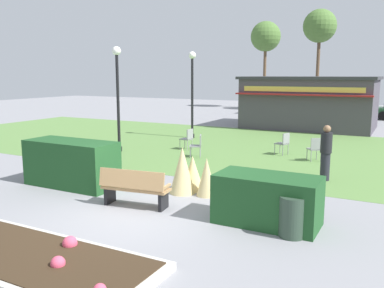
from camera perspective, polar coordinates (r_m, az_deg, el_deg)
name	(u,v)px	position (r m, az deg, el deg)	size (l,w,h in m)	color
ground_plane	(137,213)	(9.70, -7.64, -9.55)	(80.00, 80.00, 0.00)	gray
lawn_patch	(265,149)	(17.97, 10.08, -0.67)	(36.00, 12.00, 0.01)	#5B8442
flower_bed	(29,258)	(7.78, -21.70, -14.48)	(4.72, 1.87, 0.32)	beige
park_bench	(134,188)	(10.02, -8.02, -6.06)	(1.76, 0.75, 0.95)	tan
hedge_left	(72,163)	(12.26, -16.43, -2.62)	(2.75, 1.10, 1.31)	#1E4C23
hedge_right	(267,200)	(8.97, 10.44, -7.66)	(2.19, 1.10, 1.07)	#1E4C23
ornamental_grass_behind_left	(182,170)	(11.04, -1.35, -3.67)	(0.69, 0.69, 1.27)	#D1BC7F
ornamental_grass_behind_right	(193,173)	(11.33, 0.08, -4.08)	(0.64, 0.64, 0.98)	#D1BC7F
ornamental_grass_behind_center	(207,177)	(10.83, 2.04, -4.60)	(0.53, 0.53, 1.02)	#D1BC7F
lamppost_mid	(118,86)	(17.17, -10.32, 7.90)	(0.36, 0.36, 4.30)	black
lamppost_far	(192,84)	(20.60, 0.03, 8.32)	(0.36, 0.36, 4.30)	black
trash_bin	(292,217)	(8.43, 13.79, -9.80)	(0.52, 0.52, 0.82)	#2D4233
food_kiosk	(310,102)	(25.71, 16.09, 5.62)	(7.60, 5.34, 3.06)	#47424C
cafe_chair_west	(315,147)	(15.74, 16.79, -0.46)	(0.61, 0.61, 0.89)	gray
cafe_chair_east	(284,142)	(16.70, 12.63, 0.28)	(0.55, 0.55, 0.89)	gray
cafe_chair_center	(188,137)	(17.48, -0.59, 0.93)	(0.47, 0.47, 0.89)	gray
cafe_chair_north	(198,144)	(15.82, 0.80, 0.00)	(0.58, 0.58, 0.89)	gray
person_strolling	(326,152)	(12.96, 18.14, -1.13)	(0.34, 0.34, 1.69)	#23232D
parked_car_west_slot	(270,106)	(33.97, 10.84, 5.19)	(4.27, 2.18, 1.20)	black
parked_car_center_slot	(336,109)	(32.83, 19.43, 4.67)	(4.31, 2.27, 1.20)	navy
tree_left_bg	(320,27)	(37.65, 17.37, 15.29)	(2.80, 2.80, 8.65)	brown
tree_right_bg	(266,37)	(40.28, 10.22, 14.42)	(2.80, 2.80, 8.11)	brown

